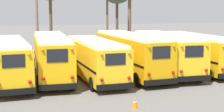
# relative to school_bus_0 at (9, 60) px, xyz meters

# --- Properties ---
(ground_plane) EXTENTS (160.00, 160.00, 0.00)m
(ground_plane) POSITION_rel_school_bus_0_xyz_m (7.66, 0.28, -1.70)
(ground_plane) COLOR #5B5956
(school_bus_0) EXTENTS (2.87, 9.71, 3.11)m
(school_bus_0) POSITION_rel_school_bus_0_xyz_m (0.00, 0.00, 0.00)
(school_bus_0) COLOR yellow
(school_bus_0) RESTS_ON ground
(school_bus_1) EXTENTS (2.87, 10.54, 3.29)m
(school_bus_1) POSITION_rel_school_bus_0_xyz_m (3.06, 0.92, 0.09)
(school_bus_1) COLOR #EAAA0F
(school_bus_1) RESTS_ON ground
(school_bus_2) EXTENTS (2.72, 9.70, 2.97)m
(school_bus_2) POSITION_rel_school_bus_0_xyz_m (6.13, -0.21, -0.09)
(school_bus_2) COLOR yellow
(school_bus_2) RESTS_ON ground
(school_bus_3) EXTENTS (2.99, 10.56, 3.29)m
(school_bus_3) POSITION_rel_school_bus_0_xyz_m (9.19, 0.52, 0.08)
(school_bus_3) COLOR #E5A00C
(school_bus_3) RESTS_ON ground
(school_bus_4) EXTENTS (2.98, 9.99, 3.21)m
(school_bus_4) POSITION_rel_school_bus_0_xyz_m (12.25, 0.51, 0.05)
(school_bus_4) COLOR yellow
(school_bus_4) RESTS_ON ground
(school_bus_5) EXTENTS (2.64, 10.27, 3.05)m
(school_bus_5) POSITION_rel_school_bus_0_xyz_m (15.32, 0.96, -0.04)
(school_bus_5) COLOR yellow
(school_bus_5) RESTS_ON ground
(utility_pole) EXTENTS (1.80, 0.29, 9.28)m
(utility_pole) POSITION_rel_school_bus_0_xyz_m (2.93, 12.27, 3.09)
(utility_pole) COLOR #75604C
(utility_pole) RESTS_ON ground
(fence_line) EXTENTS (23.38, 0.06, 1.42)m
(fence_line) POSITION_rel_school_bus_0_xyz_m (7.66, 7.94, -0.70)
(fence_line) COLOR #939399
(fence_line) RESTS_ON ground
(traffic_cone) EXTENTS (0.36, 0.36, 0.65)m
(traffic_cone) POSITION_rel_school_bus_0_xyz_m (6.37, -8.07, -1.37)
(traffic_cone) COLOR orange
(traffic_cone) RESTS_ON ground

